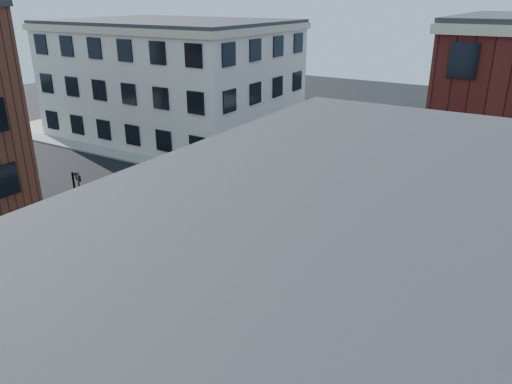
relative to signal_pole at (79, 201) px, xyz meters
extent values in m
plane|color=black|center=(6.72, 6.68, -2.86)|extent=(120.00, 120.00, 0.00)
cube|color=gray|center=(-14.28, 27.68, -2.78)|extent=(30.00, 30.00, 0.15)
cube|color=beige|center=(-12.28, 22.68, 2.64)|extent=(22.00, 16.00, 11.00)
cylinder|color=black|center=(14.22, 16.68, -1.97)|extent=(0.18, 0.18, 1.47)
cylinder|color=black|center=(14.22, 16.68, -1.24)|extent=(0.12, 0.12, 1.47)
sphere|color=black|center=(14.22, 16.68, 0.44)|extent=(2.69, 2.69, 2.69)
sphere|color=black|center=(14.47, 16.58, -0.10)|extent=(1.85, 1.85, 1.85)
cylinder|color=black|center=(14.22, 22.68, -2.04)|extent=(0.18, 0.18, 1.33)
cylinder|color=black|center=(14.22, 22.68, -1.38)|extent=(0.12, 0.12, 1.33)
sphere|color=black|center=(14.22, 22.68, 0.14)|extent=(2.43, 2.43, 2.43)
sphere|color=black|center=(14.47, 22.58, -0.35)|extent=(1.67, 1.67, 1.67)
cylinder|color=black|center=(-0.08, -0.12, -0.56)|extent=(0.12, 0.12, 4.60)
cylinder|color=black|center=(-0.08, -0.12, -2.56)|extent=(0.28, 0.28, 0.30)
cube|color=#053819|center=(0.47, -0.12, 0.29)|extent=(1.10, 0.03, 0.22)
cube|color=#053819|center=(-0.08, 0.43, 0.54)|extent=(0.03, 1.10, 0.22)
imported|color=black|center=(0.27, -0.02, 1.04)|extent=(0.22, 0.18, 1.10)
imported|color=black|center=(-0.18, 0.23, 1.04)|extent=(0.18, 0.22, 1.10)
cube|color=white|center=(20.61, 4.83, -0.72)|extent=(5.98, 2.76, 3.15)
cube|color=maroon|center=(20.56, 3.54, -0.72)|extent=(2.24, 0.12, 0.71)
cube|color=maroon|center=(20.66, 6.12, -0.72)|extent=(2.24, 0.12, 0.71)
cube|color=silver|center=(16.75, 4.97, -1.28)|extent=(2.12, 2.51, 2.03)
cube|color=black|center=(15.78, 5.01, -0.93)|extent=(0.17, 1.93, 0.91)
cube|color=black|center=(19.39, 4.88, -2.35)|extent=(8.16, 1.31, 0.25)
cylinder|color=black|center=(16.71, 3.91, -2.35)|extent=(1.03, 0.39, 1.02)
cylinder|color=black|center=(16.79, 6.04, -2.35)|extent=(1.03, 0.39, 1.02)
cylinder|color=black|center=(20.37, 3.77, -2.35)|extent=(1.03, 0.39, 1.02)
cylinder|color=black|center=(20.44, 5.91, -2.35)|extent=(1.03, 0.39, 1.02)
cube|color=#EE380A|center=(1.02, 3.37, -2.84)|extent=(0.40, 0.40, 0.04)
cone|color=#EE380A|center=(1.02, 3.37, -2.51)|extent=(0.38, 0.38, 0.70)
cylinder|color=white|center=(1.02, 3.37, -2.41)|extent=(0.27, 0.27, 0.08)
camera|label=1|loc=(21.68, -16.62, 10.63)|focal=35.00mm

